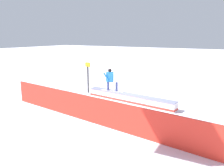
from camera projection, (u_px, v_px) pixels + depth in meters
name	position (u px, v px, depth m)	size (l,w,h in m)	color
ground_plane	(129.00, 102.00, 13.64)	(120.00, 120.00, 0.00)	white
grind_box	(129.00, 99.00, 13.59)	(5.84, 1.24, 0.52)	white
snowboarder	(110.00, 79.00, 14.19)	(1.51, 0.55, 1.39)	silver
safety_fence	(92.00, 110.00, 10.40)	(11.49, 0.06, 1.22)	red
trail_marker	(88.00, 77.00, 15.71)	(0.40, 0.10, 2.11)	#262628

